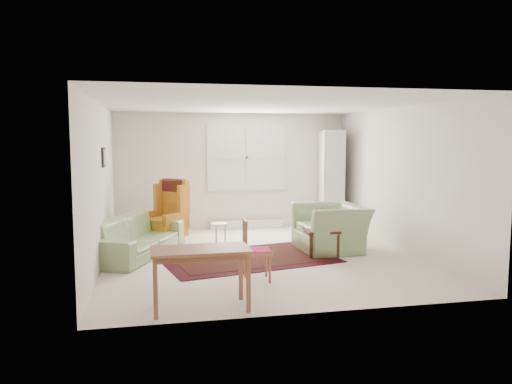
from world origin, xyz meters
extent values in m
cube|color=silver|center=(0.00, 0.00, 0.00)|extent=(5.00, 5.50, 0.01)
cube|color=white|center=(0.00, 0.00, 2.50)|extent=(5.00, 5.50, 0.01)
cube|color=silver|center=(0.00, 2.75, 1.25)|extent=(5.00, 0.04, 2.50)
cube|color=silver|center=(0.00, -2.75, 1.25)|extent=(5.00, 0.04, 2.50)
cube|color=silver|center=(-2.50, 0.00, 1.25)|extent=(0.04, 5.50, 2.50)
cube|color=silver|center=(2.50, 0.00, 1.25)|extent=(0.04, 5.50, 2.50)
cube|color=white|center=(0.30, 2.73, 1.55)|extent=(1.72, 0.06, 1.42)
cube|color=white|center=(0.30, 2.73, 1.55)|extent=(1.60, 0.02, 1.30)
cube|color=silver|center=(0.30, 2.67, 0.09)|extent=(1.60, 0.12, 0.18)
cube|color=black|center=(-2.48, 0.50, 1.65)|extent=(0.03, 0.42, 0.32)
cube|color=tan|center=(-2.46, 0.50, 1.65)|extent=(0.01, 0.34, 0.24)
imported|color=#85A06A|center=(-2.01, 0.52, 0.45)|extent=(1.71, 2.39, 0.90)
imported|color=#85A06A|center=(1.33, 0.25, 0.48)|extent=(1.14, 1.29, 0.96)
camera|label=1|loc=(-1.73, -7.92, 1.93)|focal=35.00mm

